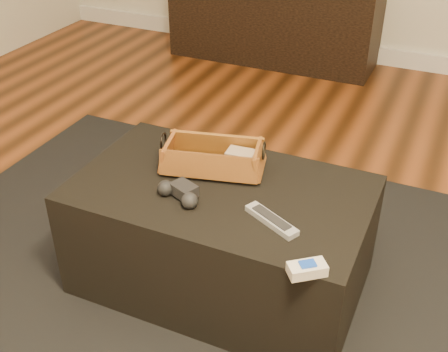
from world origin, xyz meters
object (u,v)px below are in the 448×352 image
at_px(cream_gadget, 307,269).
at_px(media_cabinet, 274,20).
at_px(ottoman, 221,236).
at_px(tv_remote, 207,165).
at_px(silver_remote, 271,220).
at_px(wicker_basket, 213,159).
at_px(game_controller, 180,193).

bearing_deg(cream_gadget, media_cabinet, 111.64).
distance_m(ottoman, tv_remote, 0.26).
bearing_deg(silver_remote, wicker_basket, 144.61).
bearing_deg(silver_remote, game_controller, -179.29).
relative_size(ottoman, cream_gadget, 8.70).
xyz_separation_m(media_cabinet, silver_remote, (0.85, -2.40, 0.16)).
bearing_deg(ottoman, media_cabinet, 105.45).
bearing_deg(game_controller, media_cabinet, 102.66).
distance_m(media_cabinet, tv_remote, 2.28).
relative_size(media_cabinet, cream_gadget, 12.54).
distance_m(tv_remote, wicker_basket, 0.03).
bearing_deg(silver_remote, media_cabinet, 109.60).
bearing_deg(wicker_basket, silver_remote, -35.39).
distance_m(wicker_basket, game_controller, 0.22).
bearing_deg(game_controller, tv_remote, 89.05).
height_order(ottoman, wicker_basket, wicker_basket).
height_order(media_cabinet, ottoman, media_cabinet).
distance_m(wicker_basket, silver_remote, 0.37).
xyz_separation_m(silver_remote, cream_gadget, (0.17, -0.18, 0.01)).
xyz_separation_m(media_cabinet, ottoman, (0.63, -2.28, -0.06)).
distance_m(media_cabinet, silver_remote, 2.55).
relative_size(ottoman, tv_remote, 5.31).
relative_size(tv_remote, wicker_basket, 0.48).
bearing_deg(media_cabinet, tv_remote, -76.16).
xyz_separation_m(wicker_basket, cream_gadget, (0.46, -0.39, -0.02)).
relative_size(media_cabinet, wicker_basket, 3.70).
bearing_deg(ottoman, cream_gadget, -36.96).
height_order(silver_remote, cream_gadget, cream_gadget).
xyz_separation_m(ottoman, tv_remote, (-0.09, 0.08, 0.23)).
xyz_separation_m(tv_remote, cream_gadget, (0.48, -0.37, -0.01)).
distance_m(ottoman, wicker_basket, 0.28).
bearing_deg(wicker_basket, tv_remote, -129.47).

